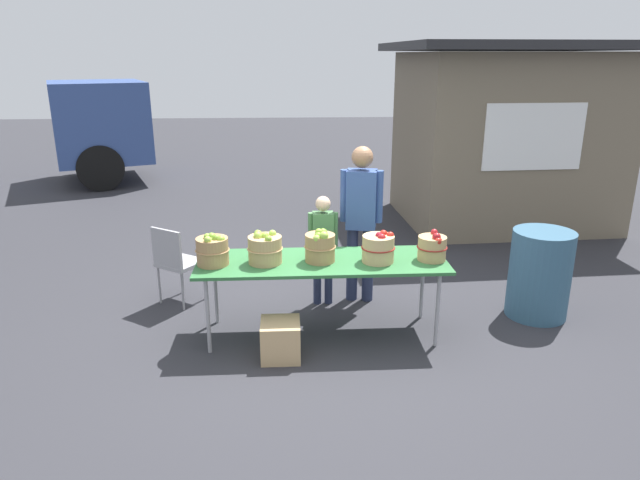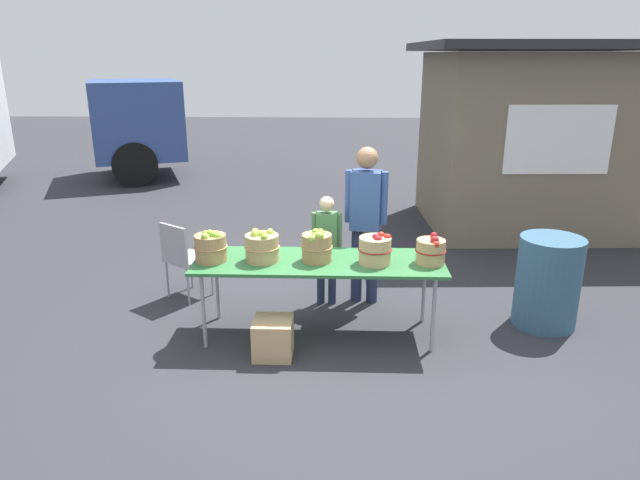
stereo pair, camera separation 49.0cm
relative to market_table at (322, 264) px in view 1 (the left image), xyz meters
name	(u,v)px [view 1 (the left image)]	position (x,y,z in m)	size (l,w,h in m)	color
ground_plane	(322,333)	(0.00, 0.00, -0.71)	(40.00, 40.00, 0.00)	#2D2D33
market_table	(322,264)	(0.00, 0.00, 0.00)	(2.30, 0.76, 0.75)	#2D6B38
apple_basket_green_0	(213,250)	(-0.99, -0.05, 0.18)	(0.31, 0.31, 0.30)	#A87F51
apple_basket_green_1	(265,249)	(-0.52, -0.03, 0.18)	(0.33, 0.33, 0.31)	tan
apple_basket_green_2	(320,247)	(-0.02, -0.02, 0.18)	(0.29, 0.29, 0.31)	#A87F51
apple_basket_red_0	(378,248)	(0.51, -0.06, 0.17)	(0.31, 0.31, 0.28)	tan
apple_basket_red_1	(432,247)	(1.02, -0.04, 0.16)	(0.28, 0.28, 0.28)	tan
vendor_adult	(361,212)	(0.46, 0.78, 0.28)	(0.44, 0.28, 1.68)	#262D4C
child_customer	(323,242)	(0.05, 0.71, -0.01)	(0.31, 0.16, 1.18)	#262D4C
food_kiosk	(505,134)	(3.10, 3.85, 0.67)	(3.64, 3.07, 2.74)	#726651
folding_chair	(176,259)	(-1.50, 0.79, -0.20)	(0.56, 0.56, 0.86)	#99999E
trash_barrel	(540,274)	(2.22, 0.29, -0.26)	(0.61, 0.61, 0.90)	#335972
produce_crate	(281,340)	(-0.39, -0.43, -0.54)	(0.34, 0.34, 0.34)	tan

